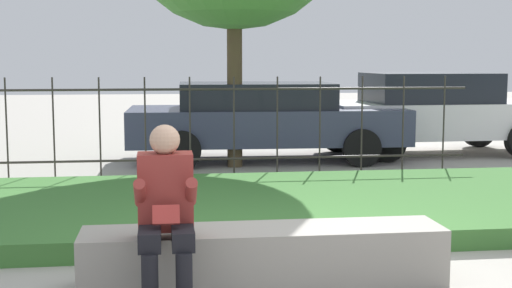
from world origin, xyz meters
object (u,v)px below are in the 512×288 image
(stone_bench, at_px, (264,260))
(person_seated_reader, at_px, (166,208))
(car_parked_right, at_px, (435,111))
(car_parked_center, at_px, (264,118))

(stone_bench, distance_m, person_seated_reader, 0.91)
(car_parked_right, bearing_deg, person_seated_reader, -124.94)
(car_parked_center, relative_size, car_parked_right, 1.15)
(stone_bench, height_order, car_parked_center, car_parked_center)
(stone_bench, xyz_separation_m, car_parked_right, (4.09, 7.02, 0.57))
(person_seated_reader, bearing_deg, car_parked_center, 76.46)
(person_seated_reader, bearing_deg, stone_bench, 22.69)
(stone_bench, relative_size, person_seated_reader, 2.18)
(person_seated_reader, distance_m, car_parked_right, 8.76)
(stone_bench, relative_size, car_parked_center, 0.59)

